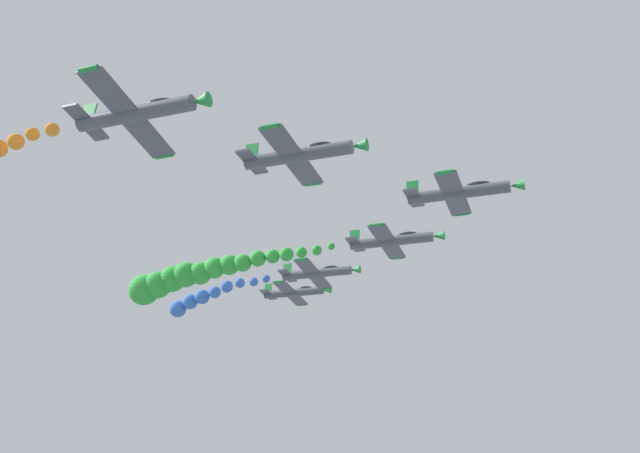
{
  "coord_description": "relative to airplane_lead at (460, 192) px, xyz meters",
  "views": [
    {
      "loc": [
        60.29,
        21.68,
        54.51
      ],
      "look_at": [
        0.0,
        0.0,
        76.86
      ],
      "focal_mm": 37.17,
      "sensor_mm": 36.0,
      "label": 1
    }
  ],
  "objects": [
    {
      "name": "airplane_right_outer",
      "position": [
        22.2,
        -18.56,
        -0.13
      ],
      "size": [
        9.41,
        10.35,
        3.05
      ],
      "rotation": [
        0.0,
        -0.22,
        0.0
      ],
      "color": "#474C56"
    },
    {
      "name": "smoke_trail_left_inner",
      "position": [
        -9.64,
        -33.37,
        -2.39
      ],
      "size": [
        3.98,
        25.24,
        5.55
      ],
      "color": "green"
    },
    {
      "name": "airplane_trailing",
      "position": [
        -31.1,
        -28.36,
        0.21
      ],
      "size": [
        9.51,
        10.35,
        2.75
      ],
      "rotation": [
        0.0,
        -0.15,
        0.0
      ],
      "color": "#474C56"
    },
    {
      "name": "smoke_trail_left_outer",
      "position": [
        -20.78,
        -37.55,
        -2.13
      ],
      "size": [
        2.69,
        15.12,
        4.44
      ],
      "color": "blue"
    },
    {
      "name": "airplane_left_outer",
      "position": [
        -20.27,
        -20.83,
        -0.33
      ],
      "size": [
        9.5,
        10.35,
        2.79
      ],
      "rotation": [
        0.0,
        -0.16,
        0.0
      ],
      "color": "#474C56"
    },
    {
      "name": "airplane_lead",
      "position": [
        0.0,
        0.0,
        0.0
      ],
      "size": [
        9.57,
        10.35,
        2.35
      ],
      "rotation": [
        0.0,
        -0.06,
        0.0
      ],
      "color": "#474C56"
    },
    {
      "name": "airplane_right_inner",
      "position": [
        11.48,
        -10.84,
        0.29
      ],
      "size": [
        9.55,
        10.35,
        2.51
      ],
      "rotation": [
        0.0,
        -0.1,
        0.0
      ],
      "color": "#474C56"
    },
    {
      "name": "airplane_left_inner",
      "position": [
        -10.56,
        -8.77,
        -0.33
      ],
      "size": [
        9.55,
        10.35,
        2.51
      ],
      "rotation": [
        0.0,
        -0.1,
        0.0
      ],
      "color": "#474C56"
    }
  ]
}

